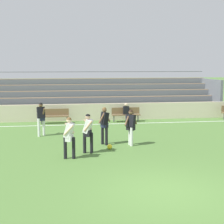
% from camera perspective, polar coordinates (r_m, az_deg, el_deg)
% --- Properties ---
extents(ground_plane, '(160.00, 160.00, 0.00)m').
position_cam_1_polar(ground_plane, '(10.21, 9.14, -13.00)').
color(ground_plane, '#517A38').
extents(field_line_sideline, '(44.00, 0.12, 0.01)m').
position_cam_1_polar(field_line_sideline, '(20.92, -0.05, -2.00)').
color(field_line_sideline, white).
rests_on(field_line_sideline, ground).
extents(sideline_wall, '(48.00, 0.16, 1.09)m').
position_cam_1_polar(sideline_wall, '(22.29, -0.59, 0.03)').
color(sideline_wall, beige).
rests_on(sideline_wall, ground).
extents(bleacher_stand, '(21.74, 3.96, 3.08)m').
position_cam_1_polar(bleacher_stand, '(24.93, -7.06, 2.68)').
color(bleacher_stand, '#897051').
rests_on(bleacher_stand, ground).
extents(bench_centre_sideline, '(1.80, 0.40, 0.90)m').
position_cam_1_polar(bench_centre_sideline, '(21.33, -9.65, -0.44)').
color(bench_centre_sideline, brown).
rests_on(bench_centre_sideline, ground).
extents(bench_far_left, '(1.80, 0.40, 0.90)m').
position_cam_1_polar(bench_far_left, '(21.68, 2.33, -0.19)').
color(bench_far_left, brown).
rests_on(bench_far_left, ground).
extents(spectator_seated, '(0.36, 0.42, 1.21)m').
position_cam_1_polar(spectator_seated, '(21.55, 2.39, 0.17)').
color(spectator_seated, '#2D2D38').
rests_on(spectator_seated, ground).
extents(player_dark_deep_cover, '(0.67, 0.48, 1.63)m').
position_cam_1_polar(player_dark_deep_cover, '(15.29, 3.16, -2.07)').
color(player_dark_deep_cover, white).
rests_on(player_dark_deep_cover, ground).
extents(player_white_wide_left, '(0.50, 0.62, 1.64)m').
position_cam_1_polar(player_white_wide_left, '(13.98, -4.05, -3.02)').
color(player_white_wide_left, black).
rests_on(player_white_wide_left, ground).
extents(player_dark_on_ball, '(0.62, 0.47, 1.72)m').
position_cam_1_polar(player_dark_on_ball, '(15.41, -1.28, -1.74)').
color(player_dark_on_ball, black).
rests_on(player_dark_on_ball, ground).
extents(player_white_wide_right, '(0.48, 0.63, 1.63)m').
position_cam_1_polar(player_white_wide_right, '(13.23, -7.18, -3.72)').
color(player_white_wide_right, black).
rests_on(player_white_wide_right, ground).
extents(player_dark_trailing_run, '(0.47, 0.72, 1.72)m').
position_cam_1_polar(player_dark_trailing_run, '(17.66, -11.80, -0.67)').
color(player_dark_trailing_run, white).
rests_on(player_dark_trailing_run, ground).
extents(soccer_ball, '(0.22, 0.22, 0.22)m').
position_cam_1_polar(soccer_ball, '(14.77, -0.39, -5.82)').
color(soccer_ball, yellow).
rests_on(soccer_ball, ground).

